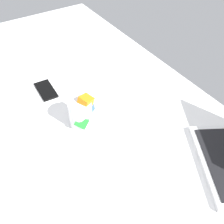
% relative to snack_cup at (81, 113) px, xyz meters
% --- Properties ---
extents(bed_mattress, '(1.80, 1.40, 0.18)m').
position_rel_snack_cup_xyz_m(bed_mattress, '(-0.16, -0.15, -0.15)').
color(bed_mattress, white).
rests_on(bed_mattress, ground).
extents(snack_cup, '(0.10, 0.10, 0.14)m').
position_rel_snack_cup_xyz_m(snack_cup, '(0.00, 0.00, 0.00)').
color(snack_cup, silver).
rests_on(snack_cup, bed_mattress).
extents(cell_phone, '(0.14, 0.07, 0.01)m').
position_rel_snack_cup_xyz_m(cell_phone, '(-0.27, -0.04, -0.05)').
color(cell_phone, black).
rests_on(cell_phone, bed_mattress).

